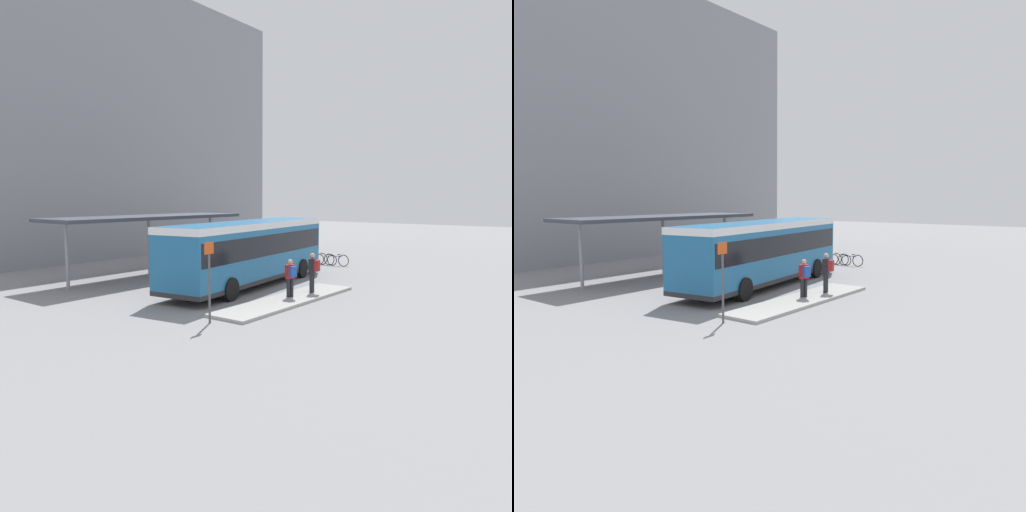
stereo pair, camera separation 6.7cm
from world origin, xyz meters
The scene contains 13 objects.
ground_plane centered at (0.00, 0.00, 0.00)m, with size 120.00×120.00×0.00m, color gray.
curb_island centered at (-2.02, -3.60, 0.06)m, with size 8.18×1.80×0.12m.
city_bus centered at (0.01, 0.00, 1.83)m, with size 11.68×3.94×3.13m.
pedestrian_waiting centered at (-1.66, -3.52, 1.04)m, with size 0.47×0.51×1.61m.
pedestrian_companion centered at (-0.18, -3.73, 1.13)m, with size 0.47×0.52×1.75m.
bicycle_blue centered at (8.88, -0.06, 0.38)m, with size 0.48×1.76×0.76m.
bicycle_white centered at (8.89, 0.70, 0.35)m, with size 0.48×1.61×0.70m.
bicycle_orange centered at (8.84, 1.46, 0.39)m, with size 0.48×1.80×0.77m.
bicycle_black centered at (9.32, 2.22, 0.36)m, with size 0.48×1.65×0.72m.
station_shelter centered at (-0.97, 6.17, 3.17)m, with size 11.68×3.22×3.32m.
potted_planter_near_shelter centered at (3.72, 3.93, 0.65)m, with size 0.73×0.73×1.23m.
platform_sign centered at (-6.61, -3.44, 1.56)m, with size 0.44×0.08×2.80m.
station_building centered at (5.96, 20.76, 9.83)m, with size 28.22×13.53×19.65m.
Camera 1 is at (-19.02, -14.84, 4.32)m, focal length 35.00 mm.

